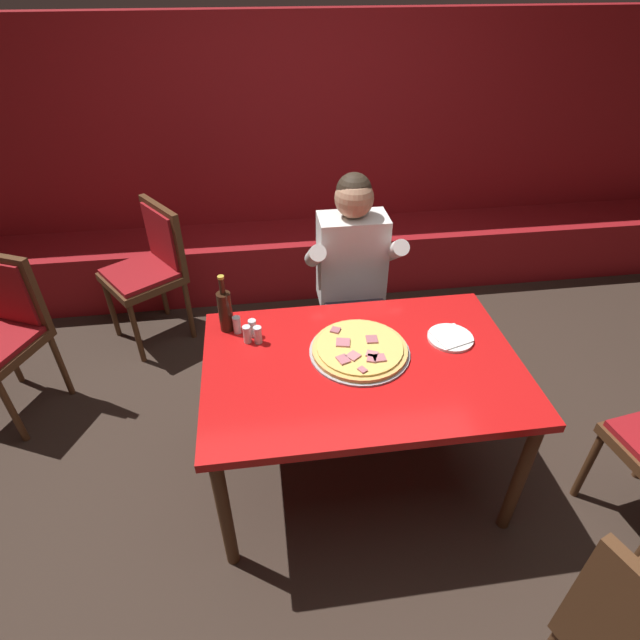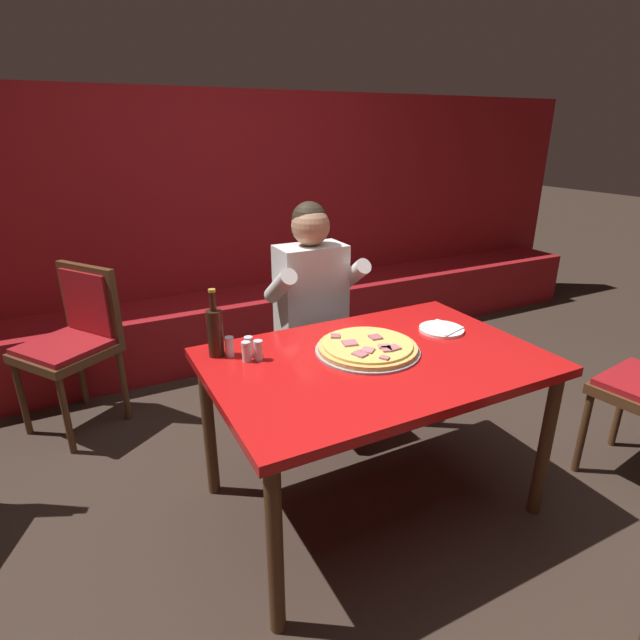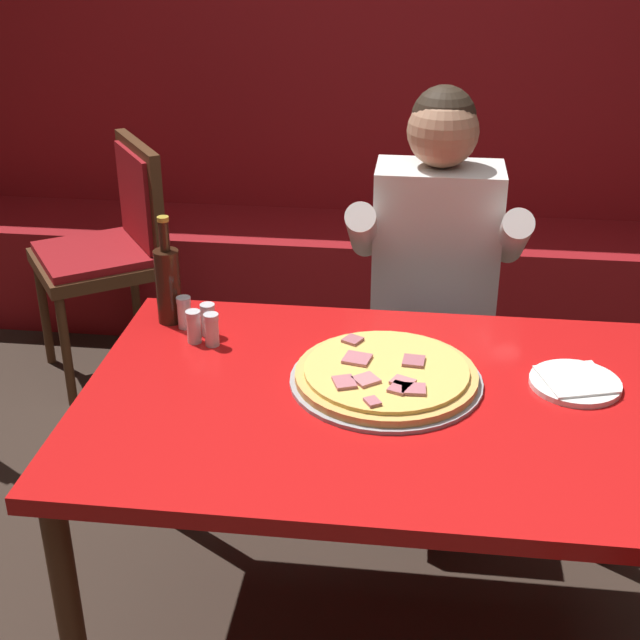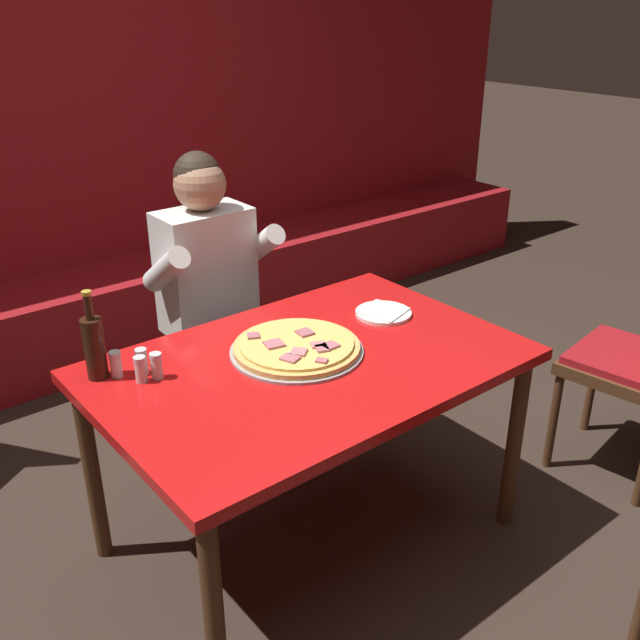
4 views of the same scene
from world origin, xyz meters
name	(u,v)px [view 2 (image 2 of 4)]	position (x,y,z in m)	size (l,w,h in m)	color
ground_plane	(370,500)	(0.00, 0.00, 0.00)	(24.00, 24.00, 0.00)	#33261E
booth_wall_panel	(221,224)	(0.00, 2.18, 0.95)	(6.80, 0.16, 1.90)	maroon
booth_bench	(240,325)	(0.00, 1.86, 0.23)	(6.46, 0.48, 0.46)	maroon
main_dining_table	(375,373)	(0.00, 0.00, 0.67)	(1.38, 0.92, 0.74)	#4C2D19
pizza	(369,347)	(0.00, 0.07, 0.76)	(0.45, 0.45, 0.05)	#9E9EA3
plate_white_paper	(441,329)	(0.44, 0.10, 0.75)	(0.21, 0.21, 0.02)	white
beer_bottle	(215,331)	(-0.59, 0.32, 0.85)	(0.07, 0.07, 0.29)	black
shaker_black_pepper	(230,348)	(-0.54, 0.29, 0.78)	(0.04, 0.04, 0.09)	silver
shaker_red_pepper_flakes	(246,352)	(-0.49, 0.21, 0.78)	(0.04, 0.04, 0.09)	silver
shaker_oregano	(249,347)	(-0.47, 0.26, 0.78)	(0.04, 0.04, 0.09)	silver
shaker_parmesan	(258,351)	(-0.44, 0.20, 0.78)	(0.04, 0.04, 0.09)	silver
diner_seated_blue_shirt	(318,308)	(0.11, 0.75, 0.71)	(0.53, 0.53, 1.27)	black
dining_chair_near_left	(76,335)	(-1.12, 1.35, 0.55)	(0.61, 0.61, 0.93)	#4C2D19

